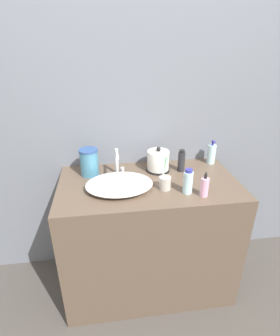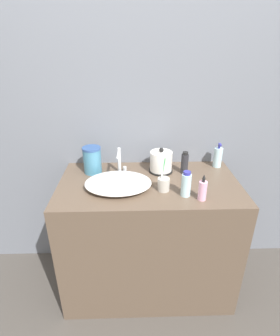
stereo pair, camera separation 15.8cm
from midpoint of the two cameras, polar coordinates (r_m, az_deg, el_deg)
The scene contains 12 objects.
ground_plane at distance 1.99m, azimuth 0.65°, elevation -29.62°, with size 12.00×12.00×0.00m, color #47423D.
wall_back at distance 1.79m, azimuth -2.27°, elevation 14.88°, with size 6.00×0.04×2.60m.
vanity_counter at distance 1.88m, azimuth -0.72°, elevation -14.52°, with size 1.12×0.61×0.85m.
sink_basin at distance 1.56m, azimuth -7.46°, elevation -3.56°, with size 0.40×0.31×0.06m.
faucet at distance 1.69m, azimuth -7.55°, elevation 1.50°, with size 0.06×0.15×0.17m.
electric_kettle at distance 1.75m, azimuth 1.39°, elevation 1.34°, with size 0.16×0.16×0.17m.
toothbrush_cup at distance 1.54m, azimuth 2.52°, elevation -3.26°, with size 0.07×0.07×0.20m.
lotion_bottle at distance 1.91m, azimuth 13.03°, elevation 2.96°, with size 0.06×0.06×0.17m.
shampoo_bottle at distance 1.75m, azimuth 6.47°, elevation 1.45°, with size 0.05×0.05×0.15m.
mouthwash_bottle at distance 1.50m, azimuth 7.44°, elevation -3.06°, with size 0.05×0.05×0.15m.
hand_cream_bottle at distance 1.49m, azimuth 10.94°, elevation -4.06°, with size 0.05×0.05×0.15m.
water_pitcher at distance 1.73m, azimuth -13.59°, elevation 1.18°, with size 0.12×0.12×0.18m.
Camera 1 is at (-0.26, -1.11, 1.64)m, focal length 28.00 mm.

